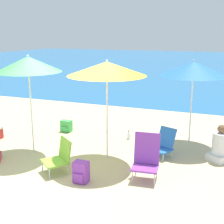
% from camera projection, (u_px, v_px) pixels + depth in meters
% --- Properties ---
extents(ground_plane, '(60.00, 60.00, 0.00)m').
position_uv_depth(ground_plane, '(56.00, 168.00, 6.79)').
color(ground_plane, '#D1BA89').
extents(sea_water, '(60.00, 40.00, 0.01)m').
position_uv_depth(sea_water, '(198.00, 63.00, 30.23)').
color(sea_water, '#23669E').
rests_on(sea_water, ground).
extents(beach_umbrella_green, '(1.55, 1.55, 2.38)m').
position_uv_depth(beach_umbrella_green, '(28.00, 64.00, 7.23)').
color(beach_umbrella_green, white).
rests_on(beach_umbrella_green, ground).
extents(beach_umbrella_blue, '(1.70, 1.70, 2.22)m').
position_uv_depth(beach_umbrella_blue, '(194.00, 69.00, 7.85)').
color(beach_umbrella_blue, white).
rests_on(beach_umbrella_blue, ground).
extents(beach_umbrella_yellow, '(1.76, 1.76, 2.30)m').
position_uv_depth(beach_umbrella_yellow, '(107.00, 69.00, 6.80)').
color(beach_umbrella_yellow, white).
rests_on(beach_umbrella_yellow, ground).
extents(beach_chair_lime, '(0.73, 0.74, 0.70)m').
position_uv_depth(beach_chair_lime, '(60.00, 156.00, 6.55)').
color(beach_chair_lime, silver).
rests_on(beach_chair_lime, ground).
extents(beach_chair_purple, '(0.56, 0.55, 0.92)m').
position_uv_depth(beach_chair_purple, '(146.00, 156.00, 6.24)').
color(beach_chair_purple, silver).
rests_on(beach_chair_purple, ground).
extents(beach_chair_blue, '(0.60, 0.65, 0.68)m').
position_uv_depth(beach_chair_blue, '(164.00, 143.00, 7.40)').
color(beach_chair_blue, silver).
rests_on(beach_chair_blue, ground).
extents(person_seated_near, '(0.63, 0.64, 0.86)m').
position_uv_depth(person_seated_near, '(220.00, 147.00, 7.14)').
color(person_seated_near, silver).
rests_on(person_seated_near, ground).
extents(backpack_purple, '(0.28, 0.24, 0.43)m').
position_uv_depth(backpack_purple, '(81.00, 172.00, 6.11)').
color(backpack_purple, purple).
rests_on(backpack_purple, ground).
extents(backpack_green, '(0.32, 0.23, 0.34)m').
position_uv_depth(backpack_green, '(66.00, 126.00, 9.28)').
color(backpack_green, '#47B756').
rests_on(backpack_green, ground).
extents(water_bottle, '(0.09, 0.09, 0.24)m').
position_uv_depth(water_bottle, '(129.00, 136.00, 8.65)').
color(water_bottle, silver).
rests_on(water_bottle, ground).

